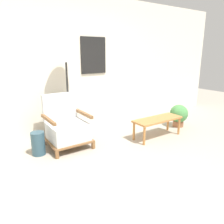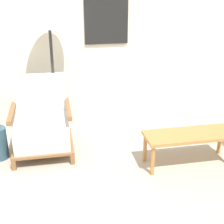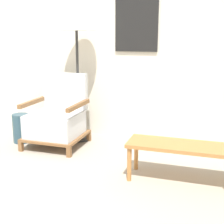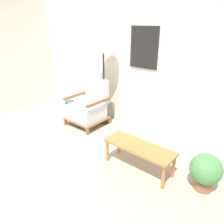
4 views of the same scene
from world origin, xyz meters
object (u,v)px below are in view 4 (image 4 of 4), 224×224
(coffee_table, at_px, (139,149))
(armchair, at_px, (88,108))
(potted_plant, at_px, (206,171))
(floor_lamp, at_px, (103,48))
(vase, at_px, (70,110))

(coffee_table, bearing_deg, armchair, 160.24)
(potted_plant, bearing_deg, floor_lamp, 163.53)
(vase, bearing_deg, armchair, 4.68)
(armchair, bearing_deg, vase, -175.32)
(floor_lamp, bearing_deg, coffee_table, -31.19)
(floor_lamp, xyz_separation_m, vase, (-0.69, -0.34, -1.32))
(armchair, bearing_deg, coffee_table, -19.76)
(coffee_table, distance_m, potted_plant, 0.89)
(floor_lamp, distance_m, coffee_table, 2.06)
(vase, relative_size, potted_plant, 0.78)
(armchair, height_order, vase, armchair)
(floor_lamp, bearing_deg, vase, -154.19)
(armchair, distance_m, floor_lamp, 1.22)
(vase, distance_m, potted_plant, 3.03)
(vase, bearing_deg, floor_lamp, 25.81)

